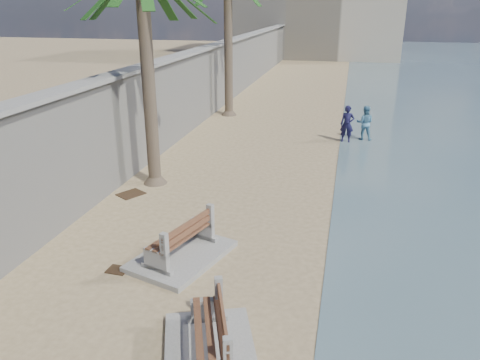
{
  "coord_description": "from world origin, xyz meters",
  "views": [
    {
      "loc": [
        2.21,
        -4.63,
        5.74
      ],
      "look_at": [
        -0.5,
        7.0,
        1.2
      ],
      "focal_mm": 35.0,
      "sensor_mm": 36.0,
      "label": 1
    }
  ],
  "objects_px": {
    "person_a": "(347,121)",
    "person_b": "(365,121)",
    "bench_near": "(181,242)",
    "bench_far": "(210,337)"
  },
  "relations": [
    {
      "from": "person_a",
      "to": "person_b",
      "type": "xyz_separation_m",
      "value": [
        0.76,
        0.56,
        -0.08
      ]
    },
    {
      "from": "bench_near",
      "to": "person_a",
      "type": "relative_size",
      "value": 1.54
    },
    {
      "from": "bench_near",
      "to": "bench_far",
      "type": "distance_m",
      "value": 3.45
    },
    {
      "from": "person_a",
      "to": "person_b",
      "type": "bearing_deg",
      "value": 39.91
    },
    {
      "from": "bench_far",
      "to": "person_b",
      "type": "bearing_deg",
      "value": 79.38
    },
    {
      "from": "bench_far",
      "to": "person_b",
      "type": "relative_size",
      "value": 1.59
    },
    {
      "from": "bench_far",
      "to": "person_b",
      "type": "height_order",
      "value": "person_b"
    },
    {
      "from": "bench_near",
      "to": "person_a",
      "type": "distance_m",
      "value": 11.71
    },
    {
      "from": "person_a",
      "to": "person_b",
      "type": "relative_size",
      "value": 1.09
    },
    {
      "from": "person_a",
      "to": "bench_near",
      "type": "bearing_deg",
      "value": -104.74
    }
  ]
}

